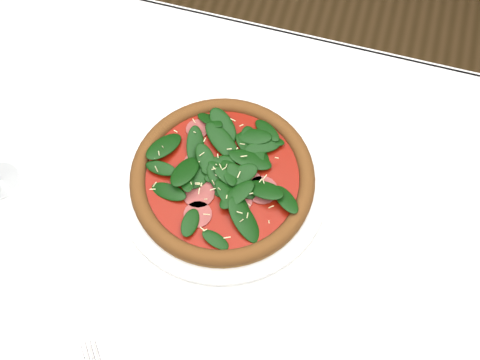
% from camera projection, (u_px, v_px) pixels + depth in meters
% --- Properties ---
extents(ground, '(6.00, 6.00, 0.00)m').
position_uv_depth(ground, '(236.00, 323.00, 1.50)').
color(ground, brown).
rests_on(ground, ground).
extents(dining_table, '(1.21, 0.81, 0.75)m').
position_uv_depth(dining_table, '(234.00, 248.00, 0.91)').
color(dining_table, white).
rests_on(dining_table, ground).
extents(plate, '(0.34, 0.34, 0.01)m').
position_uv_depth(plate, '(223.00, 181.00, 0.85)').
color(plate, white).
rests_on(plate, dining_table).
extents(pizza, '(0.37, 0.37, 0.04)m').
position_uv_depth(pizza, '(222.00, 176.00, 0.83)').
color(pizza, '#9E6A26').
rests_on(pizza, plate).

